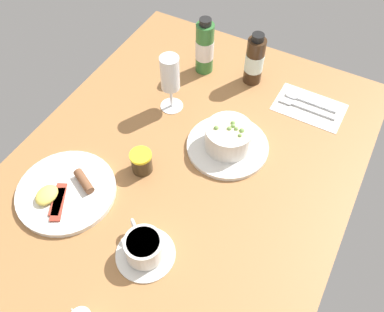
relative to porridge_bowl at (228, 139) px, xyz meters
The scene contains 9 objects.
ground_plane 13.54cm from the porridge_bowl, 143.16° to the left, with size 110.00×84.00×3.00cm, color #9E6B3D.
porridge_bowl is the anchor object (origin of this frame).
cutlery_setting 28.67cm from the porridge_bowl, 29.55° to the right, with size 12.84×19.74×0.90cm.
coffee_cup 36.21cm from the porridge_bowl, behind, with size 13.32×13.32×6.59cm.
wine_glass 23.14cm from the porridge_bowl, 73.08° to the left, with size 6.53×6.53×17.53cm.
jam_jar 23.19cm from the porridge_bowl, 135.92° to the left, with size 5.55×5.55×6.15cm.
sauce_bottle_green 32.33cm from the porridge_bowl, 38.54° to the left, with size 5.51×5.51×18.03cm.
sauce_bottle_brown 28.23cm from the porridge_bowl, ahead, with size 5.52×5.52×16.55cm.
breakfast_plate 42.93cm from the porridge_bowl, 138.05° to the left, with size 24.30×24.30×3.70cm.
Camera 1 is at (-54.80, -31.80, 85.96)cm, focal length 38.58 mm.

